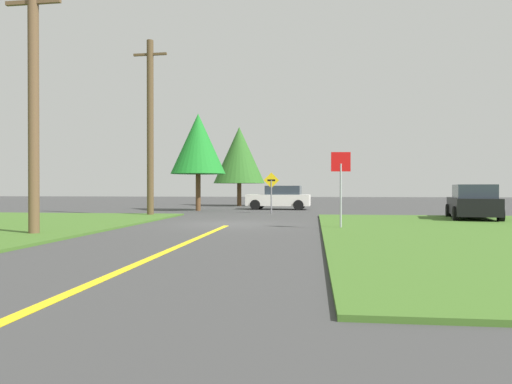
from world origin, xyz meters
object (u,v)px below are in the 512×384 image
Objects in this scene: car_on_crossroad at (473,203)px; oak_tree_left at (239,155)px; stop_sign at (341,176)px; car_approaching_junction at (280,198)px; utility_pole_near at (34,106)px; utility_pole_mid at (150,127)px; pine_tree_center at (198,144)px; direction_sign at (271,188)px.

oak_tree_left reaches higher than car_on_crossroad.
stop_sign is 0.62× the size of car_approaching_junction.
utility_pole_near is 10.51m from utility_pole_mid.
car_on_crossroad is 0.73× the size of pine_tree_center.
stop_sign is 10.99m from direction_sign.
pine_tree_center reaches higher than stop_sign.
pine_tree_center is (-14.56, 7.60, 3.51)m from car_on_crossroad.
utility_pole_near is 25.15m from oak_tree_left.
stop_sign reaches higher than direction_sign.
car_on_crossroad is (6.20, 5.53, -1.09)m from stop_sign.
car_on_crossroad is 21.15m from oak_tree_left.
car_on_crossroad is 0.49× the size of utility_pole_mid.
car_approaching_junction is 0.56× the size of utility_pole_near.
car_on_crossroad is 16.21m from utility_pole_mid.
stop_sign is at bearing 141.11° from car_on_crossroad.
car_on_crossroad is at bearing 136.40° from car_approaching_junction.
utility_pole_near is (-15.69, -8.85, 3.19)m from car_on_crossroad.
direction_sign is at bearing 72.17° from car_on_crossroad.
utility_pole_near reaches higher than car_on_crossroad.
utility_pole_near reaches higher than direction_sign.
pine_tree_center is (-4.98, 2.68, 2.84)m from direction_sign.
oak_tree_left is at bearing 48.62° from car_on_crossroad.
car_on_crossroad is at bearing 29.44° from utility_pole_near.
stop_sign is at bearing -72.07° from oak_tree_left.
pine_tree_center is at bearing 79.56° from utility_pole_mid.
utility_pole_mid is at bearing -100.44° from pine_tree_center.
direction_sign is (6.11, 13.78, -2.53)m from utility_pole_near.
pine_tree_center is (-8.36, 13.13, 2.42)m from stop_sign.
utility_pole_near is 3.29× the size of direction_sign.
pine_tree_center reaches higher than car_on_crossroad.
utility_pole_near is (-6.23, -18.96, 3.19)m from car_approaching_junction.
utility_pole_near is at bearing 75.10° from car_approaching_junction.
stop_sign is 22.92m from oak_tree_left.
utility_pole_mid reaches higher than direction_sign.
direction_sign is 0.38× the size of pine_tree_center.
utility_pole_mid is 7.62m from direction_sign.
car_approaching_junction is 5.23m from direction_sign.
pine_tree_center is at bearing 151.68° from direction_sign.
utility_pole_near is 16.50m from pine_tree_center.
oak_tree_left is at bearing -54.92° from car_approaching_junction.
car_approaching_junction is (-3.26, 15.64, -1.09)m from stop_sign.
stop_sign is at bearing -37.11° from utility_pole_mid.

